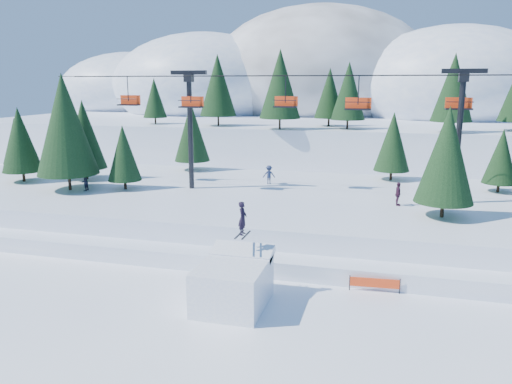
% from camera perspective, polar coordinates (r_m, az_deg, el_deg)
% --- Properties ---
extents(ground, '(160.00, 160.00, 0.00)m').
position_cam_1_polar(ground, '(26.82, -3.72, -13.62)').
color(ground, white).
rests_on(ground, ground).
extents(mid_shelf, '(70.00, 22.00, 2.50)m').
position_cam_1_polar(mid_shelf, '(42.85, 3.93, -1.83)').
color(mid_shelf, white).
rests_on(mid_shelf, ground).
extents(berm, '(70.00, 6.00, 1.10)m').
position_cam_1_polar(berm, '(33.70, 0.63, -7.02)').
color(berm, white).
rests_on(berm, ground).
extents(mountain_ridge, '(119.00, 61.52, 26.46)m').
position_cam_1_polar(mountain_ridge, '(97.04, 7.39, 11.03)').
color(mountain_ridge, white).
rests_on(mountain_ridge, ground).
extents(jump_kicker, '(3.50, 4.77, 5.41)m').
position_cam_1_polar(jump_kicker, '(27.13, -2.59, -10.26)').
color(jump_kicker, white).
rests_on(jump_kicker, ground).
extents(chairlift, '(46.00, 3.21, 10.28)m').
position_cam_1_polar(chairlift, '(41.33, 6.97, 8.93)').
color(chairlift, black).
rests_on(chairlift, mid_shelf).
extents(conifer_stand, '(63.58, 17.58, 10.10)m').
position_cam_1_polar(conifer_stand, '(41.78, 5.27, 5.76)').
color(conifer_stand, black).
rests_on(conifer_stand, mid_shelf).
extents(distant_skiers, '(31.37, 8.00, 1.84)m').
position_cam_1_polar(distant_skiers, '(43.00, 5.45, 1.10)').
color(distant_skiers, navy).
rests_on(distant_skiers, mid_shelf).
extents(banner_near, '(2.85, 0.26, 0.90)m').
position_cam_1_polar(banner_near, '(29.76, 13.40, -10.09)').
color(banner_near, black).
rests_on(banner_near, ground).
extents(banner_far, '(2.65, 1.13, 0.90)m').
position_cam_1_polar(banner_far, '(31.23, 19.10, -9.36)').
color(banner_far, black).
rests_on(banner_far, ground).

